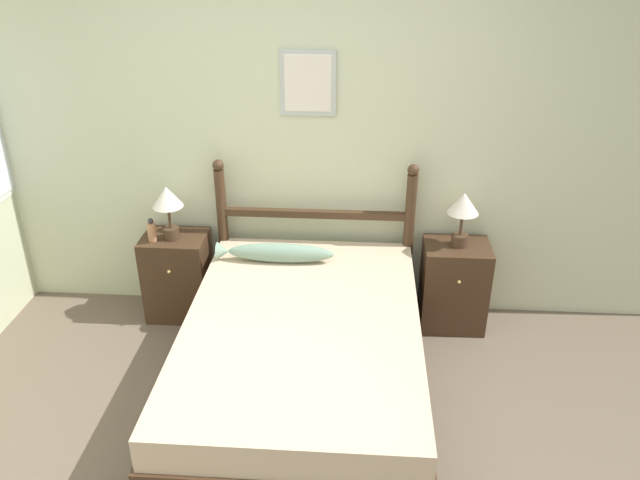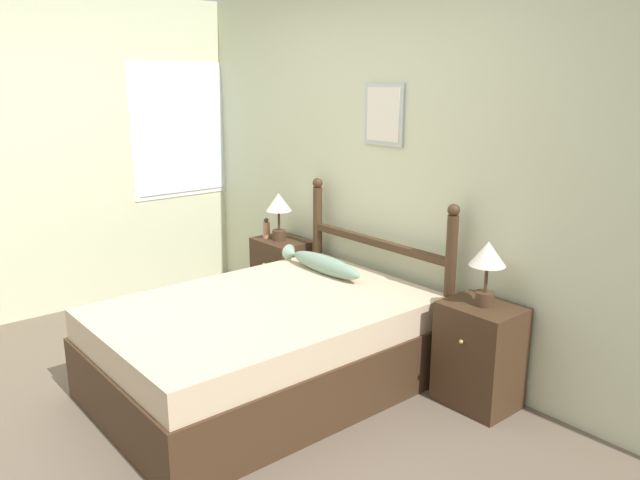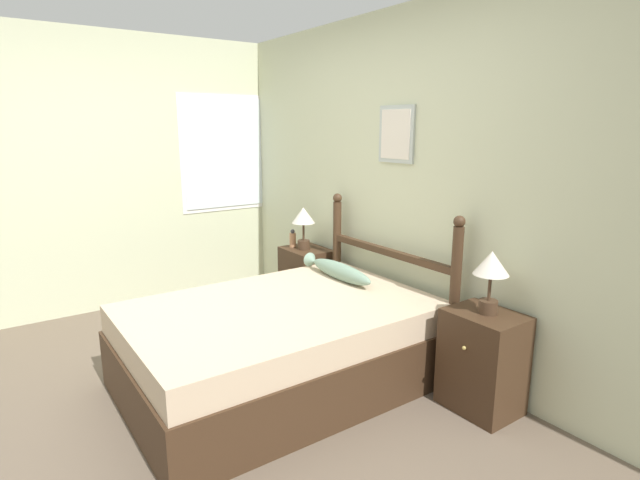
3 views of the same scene
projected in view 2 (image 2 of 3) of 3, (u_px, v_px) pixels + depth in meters
ground_plane at (168, 416)px, 3.60m from camera, size 16.00×16.00×0.00m
wall_back at (384, 169)px, 4.35m from camera, size 6.40×0.08×2.55m
wall_left at (37, 159)px, 4.88m from camera, size 0.08×6.40×2.55m
bed at (265, 346)px, 3.88m from camera, size 1.37×1.99×0.57m
headboard at (376, 264)px, 4.38m from camera, size 1.37×0.08×1.16m
nightstand_left at (283, 276)px, 5.12m from camera, size 0.44×0.37×0.63m
nightstand_right at (479, 355)px, 3.67m from camera, size 0.44×0.37×0.63m
table_lamp_left at (279, 207)px, 4.96m from camera, size 0.21×0.21×0.38m
table_lamp_right at (487, 260)px, 3.52m from camera, size 0.21×0.21×0.38m
bottle at (266, 229)px, 5.07m from camera, size 0.06×0.06×0.17m
fish_pillow at (322, 263)px, 4.37m from camera, size 0.77×0.12×0.13m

